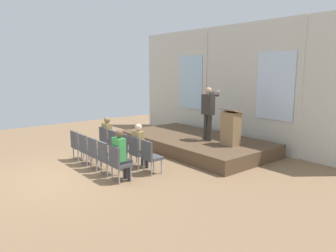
{
  "coord_description": "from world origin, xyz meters",
  "views": [
    {
      "loc": [
        7.98,
        -3.02,
        2.82
      ],
      "look_at": [
        0.21,
        3.25,
        1.02
      ],
      "focal_mm": 33.94,
      "sensor_mm": 36.0,
      "label": 1
    }
  ],
  "objects_px": {
    "lectern": "(231,128)",
    "chair_r1_c1": "(87,147)",
    "chair_r1_c2": "(96,152)",
    "audience_r1_c4": "(121,153)",
    "mic_stand": "(206,129)",
    "chair_r1_c3": "(107,156)",
    "audience_r0_c3": "(140,144)",
    "chair_r0_c4": "(150,155)",
    "audience_r0_c0": "(109,134)",
    "chair_r0_c2": "(126,146)",
    "speaker": "(208,110)",
    "chair_r0_c3": "(137,150)",
    "chair_r1_c4": "(118,161)",
    "chair_r0_c1": "(116,143)",
    "chair_r0_c0": "(106,139)",
    "chair_r1_c0": "(78,144)"
  },
  "relations": [
    {
      "from": "chair_r0_c2",
      "to": "audience_r0_c3",
      "type": "relative_size",
      "value": 0.72
    },
    {
      "from": "mic_stand",
      "to": "audience_r0_c0",
      "type": "xyz_separation_m",
      "value": [
        -1.65,
        -2.9,
        -0.07
      ]
    },
    {
      "from": "chair_r0_c0",
      "to": "audience_r1_c4",
      "type": "relative_size",
      "value": 0.7
    },
    {
      "from": "audience_r0_c0",
      "to": "chair_r0_c3",
      "type": "relative_size",
      "value": 1.36
    },
    {
      "from": "lectern",
      "to": "chair_r1_c2",
      "type": "height_order",
      "value": "lectern"
    },
    {
      "from": "chair_r1_c4",
      "to": "lectern",
      "type": "bearing_deg",
      "value": 84.5
    },
    {
      "from": "chair_r0_c0",
      "to": "chair_r1_c2",
      "type": "height_order",
      "value": "same"
    },
    {
      "from": "audience_r0_c0",
      "to": "audience_r1_c4",
      "type": "bearing_deg",
      "value": -21.82
    },
    {
      "from": "audience_r1_c4",
      "to": "chair_r1_c3",
      "type": "bearing_deg",
      "value": -172.59
    },
    {
      "from": "chair_r0_c2",
      "to": "chair_r1_c1",
      "type": "bearing_deg",
      "value": -122.08
    },
    {
      "from": "chair_r0_c0",
      "to": "audience_r1_c4",
      "type": "height_order",
      "value": "audience_r1_c4"
    },
    {
      "from": "chair_r0_c1",
      "to": "chair_r1_c4",
      "type": "height_order",
      "value": "same"
    },
    {
      "from": "mic_stand",
      "to": "audience_r0_c0",
      "type": "relative_size",
      "value": 1.22
    },
    {
      "from": "chair_r0_c2",
      "to": "chair_r1_c2",
      "type": "bearing_deg",
      "value": -90.0
    },
    {
      "from": "chair_r0_c4",
      "to": "audience_r1_c4",
      "type": "bearing_deg",
      "value": -90.0
    },
    {
      "from": "chair_r1_c1",
      "to": "chair_r0_c2",
      "type": "bearing_deg",
      "value": 57.92
    },
    {
      "from": "chair_r0_c4",
      "to": "chair_r1_c2",
      "type": "bearing_deg",
      "value": -141.42
    },
    {
      "from": "chair_r0_c0",
      "to": "audience_r0_c3",
      "type": "xyz_separation_m",
      "value": [
        1.85,
        0.08,
        0.19
      ]
    },
    {
      "from": "mic_stand",
      "to": "chair_r1_c3",
      "type": "xyz_separation_m",
      "value": [
        0.2,
        -3.97,
        -0.25
      ]
    },
    {
      "from": "chair_r0_c0",
      "to": "lectern",
      "type": "bearing_deg",
      "value": 45.25
    },
    {
      "from": "chair_r0_c2",
      "to": "chair_r0_c4",
      "type": "relative_size",
      "value": 1.0
    },
    {
      "from": "chair_r0_c2",
      "to": "chair_r1_c0",
      "type": "distance_m",
      "value": 1.57
    },
    {
      "from": "chair_r1_c4",
      "to": "audience_r1_c4",
      "type": "height_order",
      "value": "audience_r1_c4"
    },
    {
      "from": "chair_r1_c2",
      "to": "audience_r1_c4",
      "type": "bearing_deg",
      "value": 3.72
    },
    {
      "from": "chair_r0_c3",
      "to": "chair_r1_c2",
      "type": "bearing_deg",
      "value": -122.08
    },
    {
      "from": "audience_r0_c0",
      "to": "chair_r1_c0",
      "type": "height_order",
      "value": "audience_r0_c0"
    },
    {
      "from": "audience_r0_c0",
      "to": "chair_r1_c0",
      "type": "distance_m",
      "value": 1.08
    },
    {
      "from": "audience_r0_c3",
      "to": "chair_r0_c4",
      "type": "bearing_deg",
      "value": -7.62
    },
    {
      "from": "chair_r0_c3",
      "to": "chair_r0_c2",
      "type": "bearing_deg",
      "value": 180.0
    },
    {
      "from": "lectern",
      "to": "chair_r1_c1",
      "type": "distance_m",
      "value": 4.46
    },
    {
      "from": "speaker",
      "to": "audience_r0_c0",
      "type": "bearing_deg",
      "value": -125.56
    },
    {
      "from": "chair_r1_c1",
      "to": "chair_r1_c3",
      "type": "relative_size",
      "value": 1.0
    },
    {
      "from": "mic_stand",
      "to": "chair_r1_c1",
      "type": "xyz_separation_m",
      "value": [
        -1.03,
        -3.97,
        -0.25
      ]
    },
    {
      "from": "audience_r0_c3",
      "to": "audience_r1_c4",
      "type": "bearing_deg",
      "value": -57.98
    },
    {
      "from": "chair_r0_c1",
      "to": "chair_r1_c2",
      "type": "bearing_deg",
      "value": -57.92
    },
    {
      "from": "chair_r0_c2",
      "to": "chair_r0_c3",
      "type": "distance_m",
      "value": 0.62
    },
    {
      "from": "speaker",
      "to": "chair_r0_c2",
      "type": "bearing_deg",
      "value": -104.0
    },
    {
      "from": "audience_r1_c4",
      "to": "chair_r1_c1",
      "type": "bearing_deg",
      "value": -177.52
    },
    {
      "from": "chair_r0_c3",
      "to": "chair_r1_c4",
      "type": "xyz_separation_m",
      "value": [
        0.62,
        -0.98,
        0.0
      ]
    },
    {
      "from": "chair_r0_c0",
      "to": "chair_r1_c0",
      "type": "bearing_deg",
      "value": -90.0
    },
    {
      "from": "chair_r1_c0",
      "to": "audience_r1_c4",
      "type": "relative_size",
      "value": 0.7
    },
    {
      "from": "lectern",
      "to": "chair_r1_c4",
      "type": "bearing_deg",
      "value": -95.5
    },
    {
      "from": "chair_r1_c1",
      "to": "chair_r1_c2",
      "type": "xyz_separation_m",
      "value": [
        0.62,
        0.0,
        0.0
      ]
    },
    {
      "from": "chair_r0_c2",
      "to": "chair_r1_c1",
      "type": "distance_m",
      "value": 1.16
    },
    {
      "from": "chair_r0_c2",
      "to": "chair_r1_c0",
      "type": "xyz_separation_m",
      "value": [
        -1.23,
        -0.98,
        0.0
      ]
    },
    {
      "from": "speaker",
      "to": "audience_r0_c3",
      "type": "relative_size",
      "value": 1.37
    },
    {
      "from": "mic_stand",
      "to": "chair_r0_c3",
      "type": "height_order",
      "value": "mic_stand"
    },
    {
      "from": "chair_r1_c0",
      "to": "chair_r1_c1",
      "type": "relative_size",
      "value": 1.0
    },
    {
      "from": "audience_r0_c0",
      "to": "audience_r1_c4",
      "type": "xyz_separation_m",
      "value": [
        2.46,
        -0.99,
        0.03
      ]
    },
    {
      "from": "chair_r0_c0",
      "to": "chair_r1_c4",
      "type": "xyz_separation_m",
      "value": [
        2.46,
        -0.98,
        0.0
      ]
    }
  ]
}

